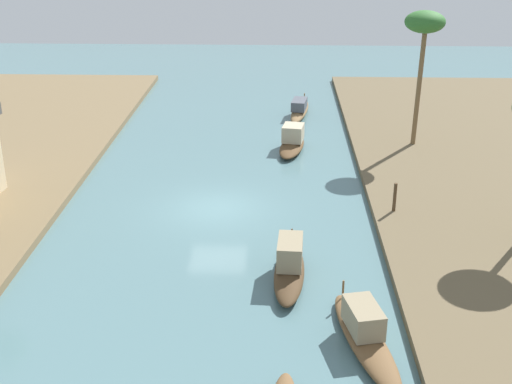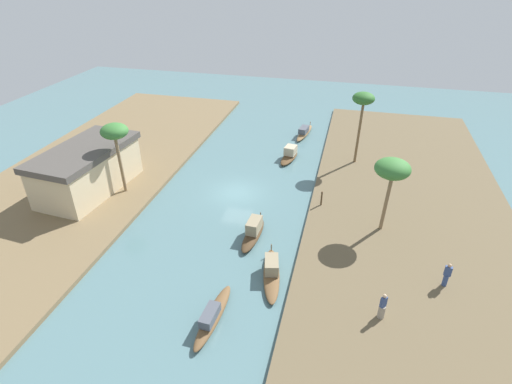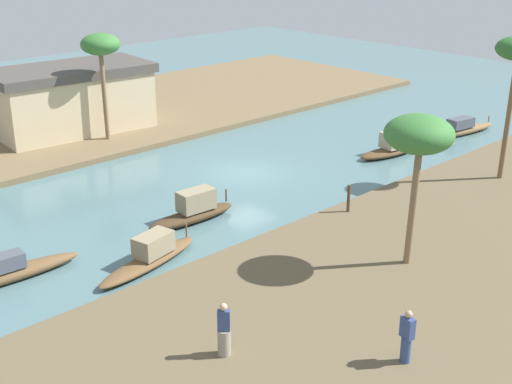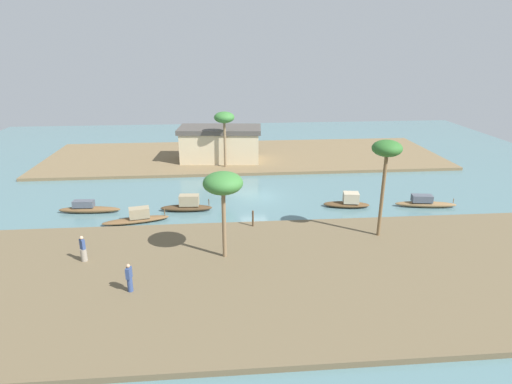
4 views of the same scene
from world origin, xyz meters
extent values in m
plane|color=slate|center=(0.00, 0.00, 0.00)|extent=(77.16, 77.16, 0.00)
cube|color=brown|center=(0.00, -14.61, 0.16)|extent=(47.94, 15.97, 0.32)
cube|color=brown|center=(0.00, 14.61, 0.16)|extent=(47.94, 15.97, 0.32)
ellipsoid|color=brown|center=(7.77, -3.35, 0.23)|extent=(4.10, 1.82, 0.45)
cube|color=tan|center=(8.11, -3.41, 0.89)|extent=(1.46, 1.26, 0.86)
ellipsoid|color=#47331E|center=(-6.03, -3.06, 0.26)|extent=(4.42, 1.29, 0.52)
cube|color=gray|center=(-5.76, -3.08, 0.97)|extent=(1.67, 0.94, 0.90)
cylinder|color=#47331E|center=(-4.11, -3.17, 0.76)|extent=(0.07, 0.07, 0.58)
ellipsoid|color=brown|center=(-9.86, -5.28, 0.21)|extent=(5.28, 2.15, 0.41)
cube|color=gray|center=(-9.55, -5.21, 0.81)|extent=(1.71, 1.20, 0.80)
cylinder|color=brown|center=(-7.64, -4.78, 0.65)|extent=(0.07, 0.07, 0.56)
ellipsoid|color=brown|center=(-14.10, -2.78, 0.26)|extent=(5.16, 1.15, 0.52)
cube|color=#4C515B|center=(-14.53, -2.75, 0.80)|extent=(1.72, 0.79, 0.56)
ellipsoid|color=brown|center=(14.63, -3.95, 0.25)|extent=(5.30, 1.67, 0.49)
cube|color=#4C515B|center=(14.26, -3.89, 0.79)|extent=(1.81, 1.08, 0.59)
cylinder|color=brown|center=(16.91, -4.30, 0.64)|extent=(0.07, 0.07, 0.38)
cylinder|color=#33477A|center=(-8.28, -15.94, 0.74)|extent=(0.36, 0.36, 0.82)
cube|color=#33477A|center=(-8.28, -15.94, 1.47)|extent=(0.31, 0.46, 0.65)
sphere|color=tan|center=(-8.28, -15.94, 1.91)|extent=(0.22, 0.22, 0.22)
cylinder|color=gray|center=(-11.89, -12.05, 0.74)|extent=(0.56, 0.56, 0.84)
cube|color=#33477A|center=(-11.89, -12.05, 1.49)|extent=(0.40, 0.40, 0.66)
sphere|color=tan|center=(-11.89, -12.05, 1.94)|extent=(0.23, 0.23, 0.23)
cylinder|color=#4C3823|center=(-0.71, -7.49, 0.94)|extent=(0.14, 0.14, 1.24)
cylinder|color=#7F6647|center=(-2.93, -12.26, 2.60)|extent=(0.26, 0.39, 4.55)
ellipsoid|color=#387533|center=(-2.93, -12.26, 5.37)|extent=(2.49, 2.49, 1.37)
cylinder|color=brown|center=(8.21, -9.92, 3.34)|extent=(0.25, 0.33, 6.04)
cylinder|color=#7F6647|center=(-2.48, 9.38, 2.87)|extent=(0.26, 0.33, 5.09)
ellipsoid|color=#387533|center=(-2.48, 9.38, 5.86)|extent=(2.23, 2.23, 1.23)
cube|color=beige|center=(-2.98, 12.35, 2.02)|extent=(9.35, 5.38, 3.40)
cube|color=#4C4742|center=(-2.98, 12.35, 3.99)|extent=(9.91, 5.70, 0.53)
camera|label=1|loc=(-26.66, -2.62, 11.95)|focal=47.41mm
camera|label=2|loc=(-29.33, -9.09, 18.12)|focal=28.34mm
camera|label=3|loc=(-23.33, -25.61, 12.39)|focal=49.29mm
camera|label=4|loc=(-3.07, -37.44, 13.51)|focal=30.18mm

